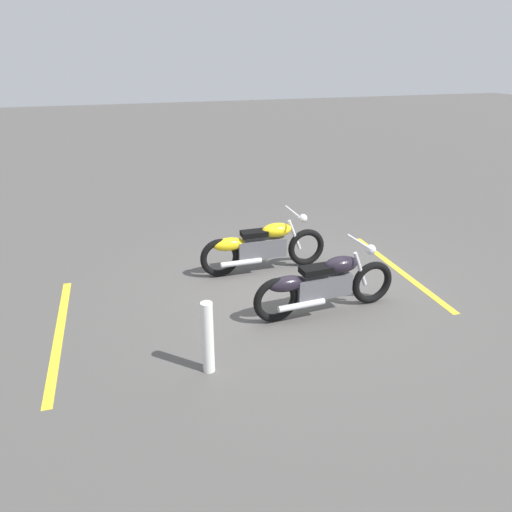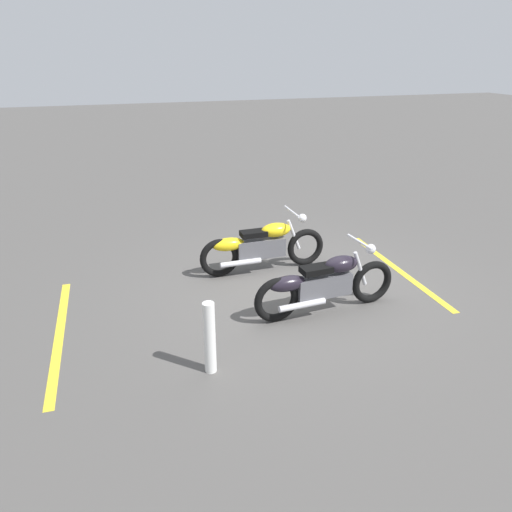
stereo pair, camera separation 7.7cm
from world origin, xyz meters
The scene contains 6 objects.
ground_plane centered at (0.00, 0.00, 0.00)m, with size 60.00×60.00×0.00m, color #514F4C.
motorcycle_bright_foreground centered at (0.42, -0.82, 0.46)m, with size 2.23×0.62×1.04m.
motorcycle_dark_foreground centered at (0.02, 0.83, 0.46)m, with size 2.23×0.62×1.04m.
bollard_post centered at (1.89, 1.74, 0.46)m, with size 0.14×0.14×0.92m, color white.
parking_stripe_near centered at (-1.88, -0.12, 0.00)m, with size 3.20×0.12×0.01m, color yellow.
parking_stripe_mid centered at (3.66, 0.32, 0.00)m, with size 3.20×0.12×0.01m, color yellow.
Camera 1 is at (2.81, 6.63, 3.57)m, focal length 34.78 mm.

